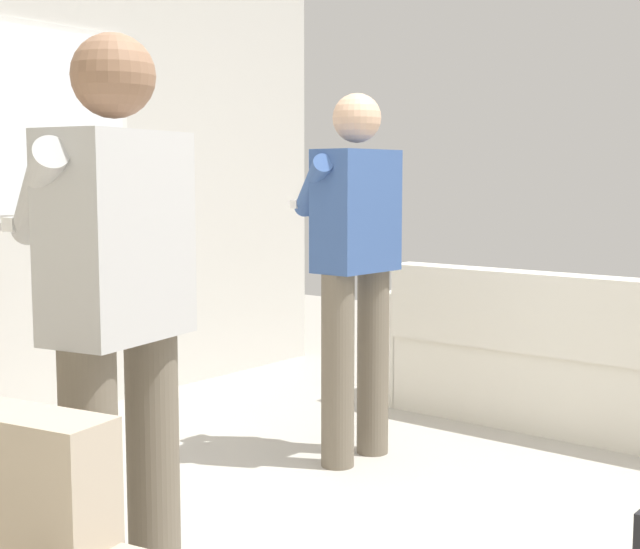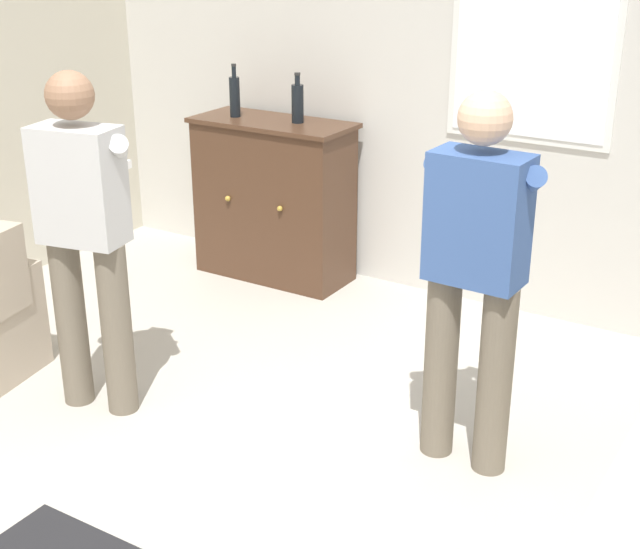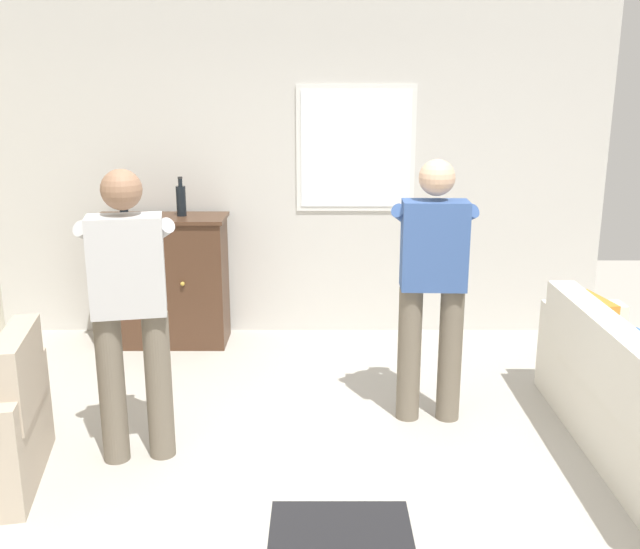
{
  "view_description": "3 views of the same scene",
  "coord_description": "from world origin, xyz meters",
  "px_view_note": "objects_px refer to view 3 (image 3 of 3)",
  "views": [
    {
      "loc": [
        -2.35,
        -1.52,
        1.31
      ],
      "look_at": [
        0.34,
        0.64,
        0.93
      ],
      "focal_mm": 50.0,
      "sensor_mm": 36.0,
      "label": 1
    },
    {
      "loc": [
        2.17,
        -2.42,
        2.3
      ],
      "look_at": [
        0.36,
        0.51,
        0.92
      ],
      "focal_mm": 50.0,
      "sensor_mm": 36.0,
      "label": 2
    },
    {
      "loc": [
        0.2,
        -3.39,
        2.1
      ],
      "look_at": [
        0.21,
        0.59,
        1.05
      ],
      "focal_mm": 40.0,
      "sensor_mm": 36.0,
      "label": 3
    }
  ],
  "objects_px": {
    "bottle_wine_green": "(120,200)",
    "person_standing_left": "(127,303)",
    "sideboard_cabinet": "(160,281)",
    "bottle_liquor_amber": "(178,200)",
    "person_standing_right": "(430,279)"
  },
  "relations": [
    {
      "from": "bottle_liquor_amber",
      "to": "person_standing_left",
      "type": "relative_size",
      "value": 0.19
    },
    {
      "from": "sideboard_cabinet",
      "to": "person_standing_left",
      "type": "xyz_separation_m",
      "value": [
        0.25,
        -1.92,
        0.4
      ]
    },
    {
      "from": "bottle_wine_green",
      "to": "person_standing_right",
      "type": "xyz_separation_m",
      "value": [
        2.28,
        -1.38,
        -0.28
      ]
    },
    {
      "from": "sideboard_cabinet",
      "to": "bottle_wine_green",
      "type": "bearing_deg",
      "value": -173.03
    },
    {
      "from": "bottle_liquor_amber",
      "to": "person_standing_right",
      "type": "height_order",
      "value": "person_standing_right"
    },
    {
      "from": "bottle_wine_green",
      "to": "bottle_liquor_amber",
      "type": "height_order",
      "value": "bottle_wine_green"
    },
    {
      "from": "sideboard_cabinet",
      "to": "person_standing_left",
      "type": "distance_m",
      "value": 1.98
    },
    {
      "from": "person_standing_left",
      "to": "person_standing_right",
      "type": "distance_m",
      "value": 1.83
    },
    {
      "from": "bottle_wine_green",
      "to": "person_standing_left",
      "type": "distance_m",
      "value": 1.98
    },
    {
      "from": "bottle_wine_green",
      "to": "bottle_liquor_amber",
      "type": "distance_m",
      "value": 0.46
    },
    {
      "from": "sideboard_cabinet",
      "to": "person_standing_right",
      "type": "height_order",
      "value": "person_standing_right"
    },
    {
      "from": "person_standing_right",
      "to": "bottle_wine_green",
      "type": "bearing_deg",
      "value": 148.85
    },
    {
      "from": "person_standing_right",
      "to": "person_standing_left",
      "type": "bearing_deg",
      "value": -163.81
    },
    {
      "from": "sideboard_cabinet",
      "to": "bottle_wine_green",
      "type": "xyz_separation_m",
      "value": [
        -0.27,
        -0.03,
        0.68
      ]
    },
    {
      "from": "bottle_wine_green",
      "to": "person_standing_right",
      "type": "distance_m",
      "value": 2.68
    }
  ]
}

